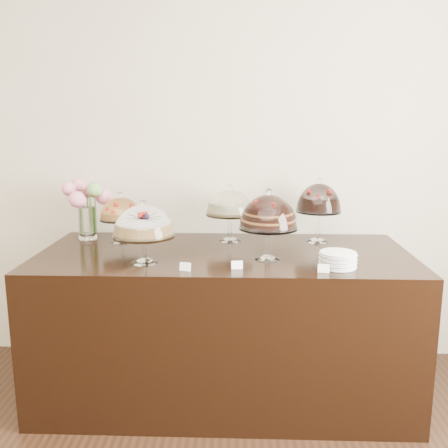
{
  "coord_description": "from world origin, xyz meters",
  "views": [
    {
      "loc": [
        0.3,
        -0.43,
        1.66
      ],
      "look_at": [
        0.2,
        2.4,
        1.08
      ],
      "focal_mm": 40.0,
      "sensor_mm": 36.0,
      "label": 1
    }
  ],
  "objects_px": {
    "display_counter": "(224,322)",
    "cake_stand_fruit_tart": "(121,211)",
    "flower_vase": "(87,202)",
    "cake_stand_cheesecake": "(230,205)",
    "cake_stand_sugar_sponge": "(144,224)",
    "plate_stack": "(338,260)",
    "cake_stand_dark_choco": "(319,200)",
    "cake_stand_choco_layer": "(268,214)"
  },
  "relations": [
    {
      "from": "cake_stand_dark_choco",
      "to": "plate_stack",
      "type": "height_order",
      "value": "cake_stand_dark_choco"
    },
    {
      "from": "plate_stack",
      "to": "cake_stand_choco_layer",
      "type": "bearing_deg",
      "value": 158.23
    },
    {
      "from": "cake_stand_dark_choco",
      "to": "flower_vase",
      "type": "xyz_separation_m",
      "value": [
        -1.5,
        0.02,
        -0.02
      ]
    },
    {
      "from": "cake_stand_dark_choco",
      "to": "cake_stand_fruit_tart",
      "type": "bearing_deg",
      "value": -178.1
    },
    {
      "from": "cake_stand_sugar_sponge",
      "to": "cake_stand_fruit_tart",
      "type": "relative_size",
      "value": 1.1
    },
    {
      "from": "cake_stand_fruit_tart",
      "to": "cake_stand_cheesecake",
      "type": "bearing_deg",
      "value": 3.8
    },
    {
      "from": "cake_stand_sugar_sponge",
      "to": "cake_stand_cheesecake",
      "type": "relative_size",
      "value": 0.96
    },
    {
      "from": "display_counter",
      "to": "cake_stand_sugar_sponge",
      "type": "xyz_separation_m",
      "value": [
        -0.43,
        -0.25,
        0.67
      ]
    },
    {
      "from": "cake_stand_fruit_tart",
      "to": "cake_stand_sugar_sponge",
      "type": "bearing_deg",
      "value": -63.55
    },
    {
      "from": "cake_stand_dark_choco",
      "to": "cake_stand_fruit_tart",
      "type": "xyz_separation_m",
      "value": [
        -1.27,
        -0.04,
        -0.07
      ]
    },
    {
      "from": "cake_stand_dark_choco",
      "to": "plate_stack",
      "type": "bearing_deg",
      "value": -87.81
    },
    {
      "from": "cake_stand_cheesecake",
      "to": "plate_stack",
      "type": "bearing_deg",
      "value": -44.88
    },
    {
      "from": "cake_stand_dark_choco",
      "to": "flower_vase",
      "type": "bearing_deg",
      "value": 179.27
    },
    {
      "from": "display_counter",
      "to": "plate_stack",
      "type": "height_order",
      "value": "plate_stack"
    },
    {
      "from": "plate_stack",
      "to": "cake_stand_dark_choco",
      "type": "bearing_deg",
      "value": 92.19
    },
    {
      "from": "cake_stand_choco_layer",
      "to": "flower_vase",
      "type": "xyz_separation_m",
      "value": [
        -1.16,
        0.45,
        -0.01
      ]
    },
    {
      "from": "cake_stand_dark_choco",
      "to": "cake_stand_cheesecake",
      "type": "bearing_deg",
      "value": 179.55
    },
    {
      "from": "cake_stand_cheesecake",
      "to": "cake_stand_dark_choco",
      "type": "distance_m",
      "value": 0.57
    },
    {
      "from": "cake_stand_choco_layer",
      "to": "cake_stand_sugar_sponge",
      "type": "bearing_deg",
      "value": -172.28
    },
    {
      "from": "display_counter",
      "to": "plate_stack",
      "type": "xyz_separation_m",
      "value": [
        0.62,
        -0.3,
        0.49
      ]
    },
    {
      "from": "display_counter",
      "to": "cake_stand_cheesecake",
      "type": "distance_m",
      "value": 0.74
    },
    {
      "from": "display_counter",
      "to": "cake_stand_fruit_tart",
      "type": "relative_size",
      "value": 6.75
    },
    {
      "from": "cake_stand_sugar_sponge",
      "to": "flower_vase",
      "type": "xyz_separation_m",
      "value": [
        -0.48,
        0.55,
        0.03
      ]
    },
    {
      "from": "flower_vase",
      "to": "cake_stand_fruit_tart",
      "type": "bearing_deg",
      "value": -14.62
    },
    {
      "from": "cake_stand_sugar_sponge",
      "to": "cake_stand_fruit_tart",
      "type": "xyz_separation_m",
      "value": [
        -0.24,
        0.49,
        -0.02
      ]
    },
    {
      "from": "cake_stand_sugar_sponge",
      "to": "plate_stack",
      "type": "distance_m",
      "value": 1.06
    },
    {
      "from": "cake_stand_choco_layer",
      "to": "plate_stack",
      "type": "relative_size",
      "value": 2.07
    },
    {
      "from": "display_counter",
      "to": "cake_stand_choco_layer",
      "type": "xyz_separation_m",
      "value": [
        0.25,
        -0.16,
        0.71
      ]
    },
    {
      "from": "display_counter",
      "to": "plate_stack",
      "type": "bearing_deg",
      "value": -26.1
    },
    {
      "from": "display_counter",
      "to": "cake_stand_choco_layer",
      "type": "height_order",
      "value": "cake_stand_choco_layer"
    },
    {
      "from": "plate_stack",
      "to": "cake_stand_cheesecake",
      "type": "bearing_deg",
      "value": 135.12
    },
    {
      "from": "cake_stand_sugar_sponge",
      "to": "cake_stand_cheesecake",
      "type": "bearing_deg",
      "value": 49.35
    },
    {
      "from": "cake_stand_fruit_tart",
      "to": "flower_vase",
      "type": "bearing_deg",
      "value": 165.38
    },
    {
      "from": "flower_vase",
      "to": "plate_stack",
      "type": "bearing_deg",
      "value": -21.54
    },
    {
      "from": "cake_stand_sugar_sponge",
      "to": "flower_vase",
      "type": "height_order",
      "value": "flower_vase"
    },
    {
      "from": "cake_stand_choco_layer",
      "to": "flower_vase",
      "type": "relative_size",
      "value": 1.01
    },
    {
      "from": "cake_stand_fruit_tart",
      "to": "plate_stack",
      "type": "xyz_separation_m",
      "value": [
        1.29,
        -0.54,
        -0.16
      ]
    },
    {
      "from": "cake_stand_dark_choco",
      "to": "cake_stand_fruit_tart",
      "type": "distance_m",
      "value": 1.27
    },
    {
      "from": "cake_stand_sugar_sponge",
      "to": "cake_stand_dark_choco",
      "type": "height_order",
      "value": "cake_stand_dark_choco"
    },
    {
      "from": "display_counter",
      "to": "cake_stand_dark_choco",
      "type": "distance_m",
      "value": 0.97
    },
    {
      "from": "cake_stand_cheesecake",
      "to": "display_counter",
      "type": "bearing_deg",
      "value": -95.4
    },
    {
      "from": "cake_stand_fruit_tart",
      "to": "plate_stack",
      "type": "relative_size",
      "value": 1.67
    }
  ]
}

